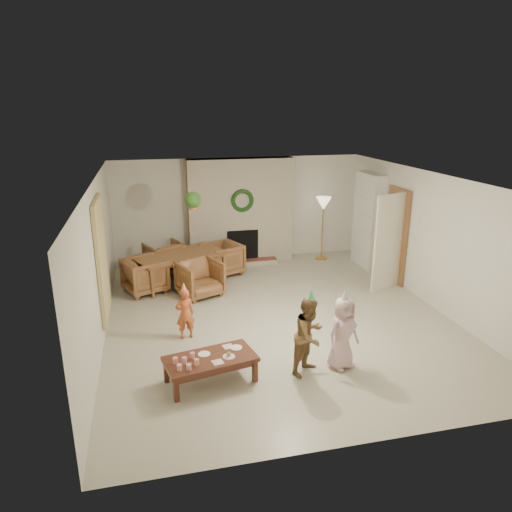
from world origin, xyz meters
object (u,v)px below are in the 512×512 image
object	(u,v)px
dining_chair_right	(222,259)
child_pink	(343,333)
child_plaid	(310,335)
child_red	(185,314)
coffee_table_top	(210,359)
dining_table	(181,269)
dining_chair_near	(200,279)
dining_chair_far	(165,258)
dining_chair_left	(145,275)

from	to	relation	value
dining_chair_right	child_pink	size ratio (longest dim) A/B	0.73
dining_chair_right	child_plaid	distance (m)	4.38
dining_chair_right	child_pink	bearing A→B (deg)	-8.69
child_pink	child_red	bearing A→B (deg)	125.36
coffee_table_top	dining_table	bearing A→B (deg)	79.41
dining_table	child_pink	size ratio (longest dim) A/B	1.71
dining_table	child_plaid	size ratio (longest dim) A/B	1.62
dining_chair_near	child_red	xyz separation A→B (m)	(-0.45, -1.77, 0.07)
dining_table	dining_chair_far	xyz separation A→B (m)	(-0.31, 0.76, 0.03)
dining_chair_near	coffee_table_top	xyz separation A→B (m)	(-0.23, -3.15, -0.01)
dining_table	child_plaid	distance (m)	4.23
child_pink	dining_chair_far	bearing A→B (deg)	95.20
dining_chair_far	child_red	xyz separation A→B (m)	(0.17, -3.28, 0.07)
dining_table	dining_chair_left	bearing A→B (deg)	180.00
dining_table	coffee_table_top	world-z (taller)	dining_table
dining_chair_near	coffee_table_top	world-z (taller)	dining_chair_near
dining_chair_near	coffee_table_top	distance (m)	3.15
dining_chair_left	coffee_table_top	bearing A→B (deg)	170.73
child_red	dining_chair_far	bearing A→B (deg)	-97.46
dining_chair_right	child_red	size ratio (longest dim) A/B	0.92
coffee_table_top	dining_chair_far	bearing A→B (deg)	83.03
dining_chair_left	dining_chair_right	xyz separation A→B (m)	(1.70, 0.70, 0.00)
child_plaid	child_red	bearing A→B (deg)	101.86
dining_table	dining_chair_far	bearing A→B (deg)	90.00
dining_chair_far	child_pink	distance (m)	5.24
child_plaid	coffee_table_top	bearing A→B (deg)	141.01
dining_chair_right	coffee_table_top	xyz separation A→B (m)	(-0.86, -4.29, -0.01)
dining_chair_far	child_pink	bearing A→B (deg)	93.80
dining_chair_left	dining_chair_right	bearing A→B (deg)	-90.00
dining_chair_near	child_pink	size ratio (longest dim) A/B	0.73
dining_chair_far	child_plaid	xyz separation A→B (m)	(1.81, -4.71, 0.21)
dining_table	dining_chair_far	size ratio (longest dim) A/B	2.34
dining_chair_near	dining_chair_far	bearing A→B (deg)	90.00
child_plaid	dining_chair_right	bearing A→B (deg)	60.34
dining_chair_right	dining_chair_far	bearing A→B (deg)	-128.66
dining_table	child_red	bearing A→B (deg)	-115.54
coffee_table_top	dining_chair_right	bearing A→B (deg)	66.84
dining_chair_far	child_pink	xyz separation A→B (m)	(2.32, -4.70, 0.18)
dining_chair_far	child_red	bearing A→B (deg)	70.62
dining_chair_left	child_red	bearing A→B (deg)	173.20
coffee_table_top	child_plaid	world-z (taller)	child_plaid
child_red	child_plaid	bearing A→B (deg)	128.23
dining_chair_right	child_pink	world-z (taller)	child_pink
dining_chair_right	child_plaid	world-z (taller)	child_plaid
dining_chair_near	dining_chair_far	distance (m)	1.64
dining_table	child_red	xyz separation A→B (m)	(-0.14, -2.52, 0.10)
child_plaid	dining_table	bearing A→B (deg)	73.83
dining_chair_near	dining_chair_right	distance (m)	1.31
child_red	child_plaid	xyz separation A→B (m)	(1.63, -1.43, 0.14)
dining_chair_left	child_red	distance (m)	2.30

